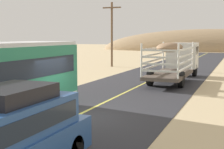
{
  "coord_description": "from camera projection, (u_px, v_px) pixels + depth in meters",
  "views": [
    {
      "loc": [
        6.58,
        -12.01,
        3.47
      ],
      "look_at": [
        0.0,
        4.37,
        1.38
      ],
      "focal_mm": 51.62,
      "sensor_mm": 36.0,
      "label": 1
    }
  ],
  "objects": [
    {
      "name": "road_centre_line",
      "position": [
        74.0,
        117.0,
        13.91
      ],
      "size": [
        0.16,
        117.6,
        0.0
      ],
      "primitive_type": "cube",
      "color": "#D8CC4C",
      "rests_on": "road_surface"
    },
    {
      "name": "ground_plane",
      "position": [
        74.0,
        117.0,
        13.91
      ],
      "size": [
        240.0,
        240.0,
        0.0
      ],
      "primitive_type": "plane",
      "color": "#CCB284"
    },
    {
      "name": "road_surface",
      "position": [
        74.0,
        117.0,
        13.91
      ],
      "size": [
        8.0,
        120.0,
        0.02
      ],
      "primitive_type": "cube",
      "color": "#2D2D33",
      "rests_on": "ground"
    },
    {
      "name": "distant_hill",
      "position": [
        210.0,
        51.0,
        79.21
      ],
      "size": [
        55.99,
        16.98,
        10.61
      ],
      "primitive_type": "ellipsoid",
      "color": "#997C5A",
      "rests_on": "ground"
    },
    {
      "name": "livestock_truck",
      "position": [
        178.0,
        57.0,
        26.25
      ],
      "size": [
        2.53,
        9.7,
        3.02
      ],
      "color": "silver",
      "rests_on": "road_surface"
    },
    {
      "name": "suv_near",
      "position": [
        12.0,
        134.0,
        7.69
      ],
      "size": [
        1.9,
        4.62,
        2.29
      ],
      "color": "#264C8C",
      "rests_on": "road_surface"
    },
    {
      "name": "power_pole_mid",
      "position": [
        112.0,
        32.0,
        36.9
      ],
      "size": [
        2.2,
        0.24,
        7.34
      ],
      "color": "brown",
      "rests_on": "ground"
    }
  ]
}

